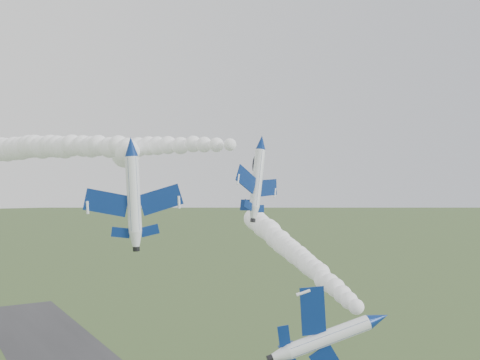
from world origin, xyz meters
name	(u,v)px	position (x,y,z in m)	size (l,w,h in m)	color
jet_lead	(379,319)	(9.30, -3.89, 28.81)	(7.65, 13.02, 10.70)	white
smoke_trail_jet_lead	(287,246)	(26.29, 34.78, 31.47)	(5.01, 77.45, 5.01)	white
jet_pair_left	(131,146)	(-9.84, 17.27, 47.33)	(11.52, 13.30, 3.40)	white
smoke_trail_jet_pair_left	(127,152)	(0.00, 46.16, 48.42)	(5.75, 54.60, 5.75)	white
jet_pair_right	(262,142)	(8.73, 16.93, 48.53)	(9.84, 11.48, 3.40)	white
smoke_trail_jet_pair_right	(86,147)	(-5.60, 51.52, 49.48)	(5.13, 69.29, 5.13)	white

